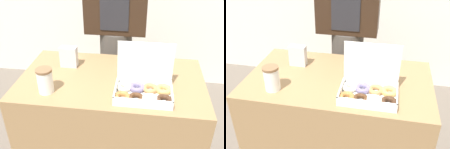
{
  "view_description": "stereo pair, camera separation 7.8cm",
  "coord_description": "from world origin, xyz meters",
  "views": [
    {
      "loc": [
        0.18,
        -1.29,
        1.54
      ],
      "look_at": [
        0.02,
        -0.1,
        0.84
      ],
      "focal_mm": 42.0,
      "sensor_mm": 36.0,
      "label": 1
    },
    {
      "loc": [
        0.26,
        -1.28,
        1.54
      ],
      "look_at": [
        0.02,
        -0.1,
        0.84
      ],
      "focal_mm": 42.0,
      "sensor_mm": 36.0,
      "label": 2
    }
  ],
  "objects": [
    {
      "name": "table",
      "position": [
        0.0,
        0.0,
        0.38
      ],
      "size": [
        1.07,
        0.62,
        0.75
      ],
      "color": "#99754C",
      "rests_on": "ground_plane"
    },
    {
      "name": "donut_box",
      "position": [
        0.19,
        -0.15,
        0.79
      ],
      "size": [
        0.33,
        0.22,
        0.26
      ],
      "color": "white",
      "rests_on": "table"
    },
    {
      "name": "coffee_cup",
      "position": [
        -0.32,
        -0.19,
        0.82
      ],
      "size": [
        0.09,
        0.09,
        0.14
      ],
      "color": "white",
      "rests_on": "table"
    },
    {
      "name": "napkin_holder",
      "position": [
        -0.28,
        0.11,
        0.82
      ],
      "size": [
        0.1,
        0.05,
        0.13
      ],
      "color": "silver",
      "rests_on": "table"
    },
    {
      "name": "person_customer",
      "position": [
        -0.04,
        0.55,
        0.85
      ],
      "size": [
        0.44,
        0.24,
        1.58
      ],
      "color": "#4C4742",
      "rests_on": "ground_plane"
    }
  ]
}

